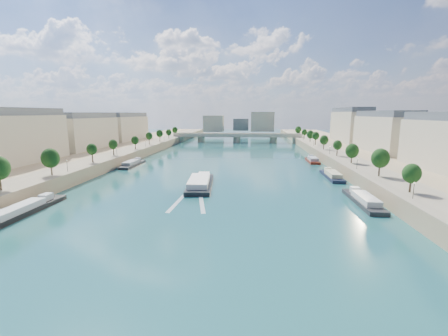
# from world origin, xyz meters

# --- Properties ---
(ground) EXTENTS (700.00, 700.00, 0.00)m
(ground) POSITION_xyz_m (0.00, 100.00, 0.00)
(ground) COLOR #0E3A3D
(ground) RESTS_ON ground
(quay_left) EXTENTS (44.00, 520.00, 5.00)m
(quay_left) POSITION_xyz_m (-72.00, 100.00, 2.50)
(quay_left) COLOR #9E8460
(quay_left) RESTS_ON ground
(quay_right) EXTENTS (44.00, 520.00, 5.00)m
(quay_right) POSITION_xyz_m (72.00, 100.00, 2.50)
(quay_right) COLOR #9E8460
(quay_right) RESTS_ON ground
(pave_left) EXTENTS (14.00, 520.00, 0.10)m
(pave_left) POSITION_xyz_m (-57.00, 100.00, 5.05)
(pave_left) COLOR gray
(pave_left) RESTS_ON quay_left
(pave_right) EXTENTS (14.00, 520.00, 0.10)m
(pave_right) POSITION_xyz_m (57.00, 100.00, 5.05)
(pave_right) COLOR gray
(pave_right) RESTS_ON quay_right
(trees_left) EXTENTS (4.80, 268.80, 8.26)m
(trees_left) POSITION_xyz_m (-55.00, 102.00, 10.48)
(trees_left) COLOR #382B1E
(trees_left) RESTS_ON ground
(trees_right) EXTENTS (4.80, 268.80, 8.26)m
(trees_right) POSITION_xyz_m (55.00, 110.00, 10.48)
(trees_right) COLOR #382B1E
(trees_right) RESTS_ON ground
(lamps_left) EXTENTS (0.36, 200.36, 4.28)m
(lamps_left) POSITION_xyz_m (-52.50, 90.00, 7.78)
(lamps_left) COLOR black
(lamps_left) RESTS_ON ground
(lamps_right) EXTENTS (0.36, 200.36, 4.28)m
(lamps_right) POSITION_xyz_m (52.50, 105.00, 7.78)
(lamps_right) COLOR black
(lamps_right) RESTS_ON ground
(buildings_left) EXTENTS (16.00, 226.00, 23.20)m
(buildings_left) POSITION_xyz_m (-85.00, 112.00, 16.45)
(buildings_left) COLOR beige
(buildings_left) RESTS_ON ground
(buildings_right) EXTENTS (16.00, 226.00, 23.20)m
(buildings_right) POSITION_xyz_m (85.00, 112.00, 16.45)
(buildings_right) COLOR beige
(buildings_right) RESTS_ON ground
(skyline) EXTENTS (79.00, 42.00, 22.00)m
(skyline) POSITION_xyz_m (3.19, 319.52, 14.66)
(skyline) COLOR beige
(skyline) RESTS_ON ground
(bridge) EXTENTS (112.00, 12.00, 8.15)m
(bridge) POSITION_xyz_m (0.00, 235.64, 5.08)
(bridge) COLOR #C1B79E
(bridge) RESTS_ON ground
(tour_barge) EXTENTS (10.71, 29.38, 3.90)m
(tour_barge) POSITION_xyz_m (-5.13, 73.21, 1.10)
(tour_barge) COLOR black
(tour_barge) RESTS_ON ground
(wake) EXTENTS (10.74, 26.03, 0.04)m
(wake) POSITION_xyz_m (-5.13, 56.63, 0.02)
(wake) COLOR silver
(wake) RESTS_ON ground
(moored_barges_left) EXTENTS (5.00, 155.24, 3.60)m
(moored_barges_left) POSITION_xyz_m (-45.50, 33.78, 0.84)
(moored_barges_left) COLOR #1B1E3B
(moored_barges_left) RESTS_ON ground
(moored_barges_right) EXTENTS (5.00, 166.04, 3.60)m
(moored_barges_right) POSITION_xyz_m (45.50, 60.66, 0.84)
(moored_barges_right) COLOR black
(moored_barges_right) RESTS_ON ground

